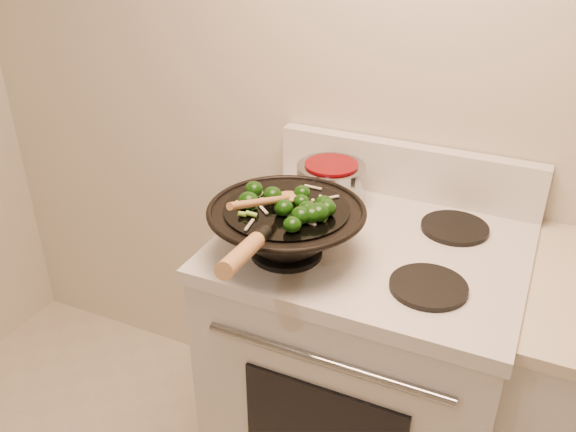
% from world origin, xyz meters
% --- Properties ---
extents(stove, '(0.78, 0.67, 1.08)m').
position_xyz_m(stove, '(-0.13, 1.17, 0.47)').
color(stove, silver).
rests_on(stove, ground).
extents(wok, '(0.39, 0.64, 0.24)m').
position_xyz_m(wok, '(-0.31, 1.02, 1.00)').
color(wok, black).
rests_on(wok, stove).
extents(stirfry, '(0.25, 0.27, 0.05)m').
position_xyz_m(stirfry, '(-0.28, 1.01, 1.07)').
color(stirfry, black).
rests_on(stirfry, wok).
extents(wooden_spoon, '(0.07, 0.30, 0.11)m').
position_xyz_m(wooden_spoon, '(-0.32, 0.98, 1.09)').
color(wooden_spoon, '#AC7644').
rests_on(wooden_spoon, wok).
extents(saucepan, '(0.20, 0.31, 0.11)m').
position_xyz_m(saucepan, '(-0.31, 1.32, 0.99)').
color(saucepan, gray).
rests_on(saucepan, stove).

